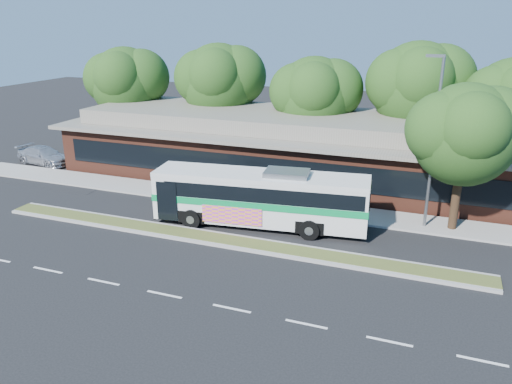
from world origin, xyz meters
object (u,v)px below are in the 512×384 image
lamp_post (434,139)px  transit_bus (261,195)px  sidewalk_tree (473,132)px  sedan (44,156)px

lamp_post → transit_bus: bearing=-161.4°
transit_bus → sidewalk_tree: sidewalk_tree is taller
lamp_post → transit_bus: 9.32m
transit_bus → sedan: size_ratio=2.49×
lamp_post → sedan: 28.72m
transit_bus → sidewalk_tree: 11.18m
transit_bus → sidewalk_tree: size_ratio=1.50×
sidewalk_tree → sedan: bearing=175.3°
sedan → sidewalk_tree: bearing=-86.0°
lamp_post → sidewalk_tree: bearing=10.2°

